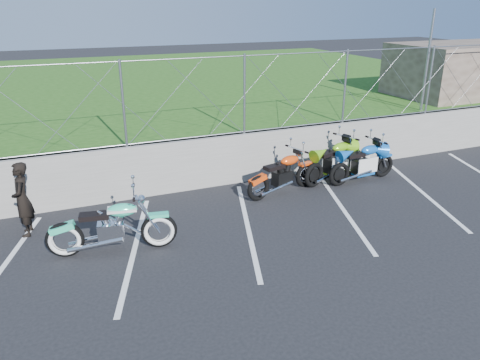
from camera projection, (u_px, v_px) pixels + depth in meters
name	position (u px, v px, depth m)	size (l,w,h in m)	color
ground	(268.00, 246.00, 9.14)	(90.00, 90.00, 0.00)	black
retaining_wall	(208.00, 162.00, 11.92)	(30.00, 0.22, 1.30)	slate
grass_field	(133.00, 95.00, 20.53)	(30.00, 20.00, 1.30)	#224C14
stone_building	(463.00, 69.00, 16.90)	(5.00, 3.00, 1.80)	brown
chain_link_fence	(207.00, 98.00, 11.33)	(28.00, 0.03, 2.00)	gray
sign_pole	(427.00, 61.00, 14.11)	(0.08, 0.08, 3.00)	gray
parking_lines	(297.00, 216.00, 10.44)	(18.29, 4.31, 0.01)	silver
cruiser_turquoise	(114.00, 229.00, 8.80)	(2.41, 0.76, 1.21)	black
naked_orange	(284.00, 175.00, 11.54)	(2.15, 0.78, 1.09)	black
sportbike_green	(335.00, 162.00, 12.39)	(2.16, 0.87, 1.15)	black
sportbike_blue	(363.00, 164.00, 12.32)	(2.13, 0.76, 1.10)	black
person_standing	(22.00, 199.00, 9.36)	(0.56, 0.37, 1.55)	black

